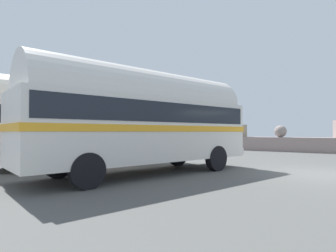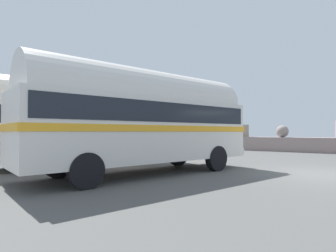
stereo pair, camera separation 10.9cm
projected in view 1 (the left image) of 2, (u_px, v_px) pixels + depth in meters
ground at (321, 175)px, 9.62m from camera, size 32.00×26.00×0.02m
breakwater at (331, 143)px, 19.66m from camera, size 31.36×1.94×2.50m
vintage_coach at (144, 117)px, 9.72m from camera, size 4.68×8.91×3.70m
second_coach at (83, 120)px, 12.47m from camera, size 4.95×8.90×3.70m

